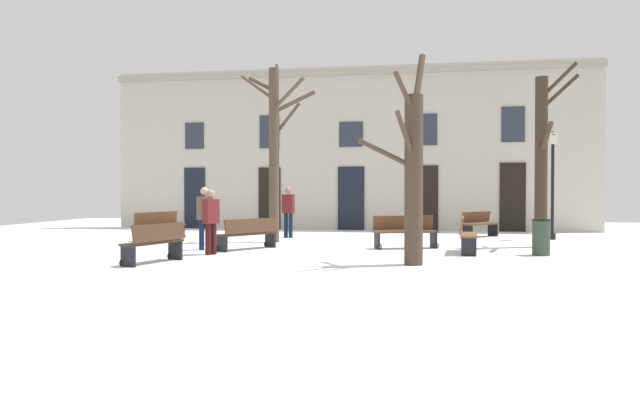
# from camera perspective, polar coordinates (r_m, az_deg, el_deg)

# --- Properties ---
(ground_plane) EXTENTS (31.43, 31.43, 0.00)m
(ground_plane) POSITION_cam_1_polar(r_m,az_deg,el_deg) (14.39, -1.07, -5.41)
(ground_plane) COLOR white
(building_facade) EXTENTS (19.64, 0.60, 6.61)m
(building_facade) POSITION_cam_1_polar(r_m,az_deg,el_deg) (23.01, 2.78, 5.35)
(building_facade) COLOR #BCB29E
(building_facade) RESTS_ON ground
(tree_center) EXTENTS (2.33, 1.74, 5.68)m
(tree_center) POSITION_cam_1_polar(r_m,az_deg,el_deg) (17.46, -4.60, 5.43)
(tree_center) COLOR #4C3D2D
(tree_center) RESTS_ON ground
(tree_left_of_center) EXTENTS (1.21, 1.98, 5.14)m
(tree_left_of_center) POSITION_cam_1_polar(r_m,az_deg,el_deg) (17.03, 21.62, 4.08)
(tree_left_of_center) COLOR #382B1E
(tree_left_of_center) RESTS_ON ground
(tree_foreground) EXTENTS (1.49, 1.84, 4.75)m
(tree_foreground) POSITION_cam_1_polar(r_m,az_deg,el_deg) (12.24, 9.42, 2.89)
(tree_foreground) COLOR #423326
(tree_foreground) RESTS_ON ground
(streetlamp) EXTENTS (0.30, 0.30, 3.53)m
(streetlamp) POSITION_cam_1_polar(r_m,az_deg,el_deg) (19.75, 22.54, 2.56)
(streetlamp) COLOR black
(streetlamp) RESTS_ON ground
(litter_bin) EXTENTS (0.45, 0.45, 0.89)m
(litter_bin) POSITION_cam_1_polar(r_m,az_deg,el_deg) (14.89, 21.53, -3.53)
(litter_bin) COLOR #2D3D2D
(litter_bin) RESTS_ON ground
(bench_back_to_back_right) EXTENTS (0.59, 1.58, 0.93)m
(bench_back_to_back_right) POSITION_cam_1_polar(r_m,az_deg,el_deg) (14.85, 14.67, -3.39)
(bench_back_to_back_right) COLOR brown
(bench_back_to_back_right) RESTS_ON ground
(bench_near_lamp) EXTENTS (1.81, 1.02, 0.91)m
(bench_near_lamp) POSITION_cam_1_polar(r_m,az_deg,el_deg) (15.70, 8.61, -3.16)
(bench_near_lamp) COLOR #51331E
(bench_near_lamp) RESTS_ON ground
(bench_facing_shops) EXTENTS (1.16, 1.79, 0.91)m
(bench_facing_shops) POSITION_cam_1_polar(r_m,az_deg,el_deg) (18.92, -15.98, -2.49)
(bench_facing_shops) COLOR #51331E
(bench_facing_shops) RESTS_ON ground
(bench_by_litter_bin) EXTENTS (1.42, 1.72, 0.85)m
(bench_by_litter_bin) POSITION_cam_1_polar(r_m,az_deg,el_deg) (15.31, -7.27, -3.39)
(bench_by_litter_bin) COLOR #3D2819
(bench_by_litter_bin) RESTS_ON ground
(bench_back_to_back_left) EXTENTS (0.95, 1.60, 0.88)m
(bench_back_to_back_left) POSITION_cam_1_polar(r_m,az_deg,el_deg) (12.89, -16.44, -4.18)
(bench_back_to_back_left) COLOR #3D2819
(bench_back_to_back_left) RESTS_ON ground
(bench_near_center_tree) EXTENTS (1.37, 1.40, 0.88)m
(bench_near_center_tree) POSITION_cam_1_polar(r_m,az_deg,el_deg) (20.02, 15.86, -2.35)
(bench_near_center_tree) COLOR #51331E
(bench_near_center_tree) RESTS_ON ground
(person_near_bench) EXTENTS (0.38, 0.44, 1.63)m
(person_near_bench) POSITION_cam_1_polar(r_m,az_deg,el_deg) (14.23, -11.02, -1.89)
(person_near_bench) COLOR #350F0F
(person_near_bench) RESTS_ON ground
(person_crossing_plaza) EXTENTS (0.42, 0.31, 1.73)m
(person_crossing_plaza) POSITION_cam_1_polar(r_m,az_deg,el_deg) (18.99, -3.25, -0.95)
(person_crossing_plaza) COLOR black
(person_crossing_plaza) RESTS_ON ground
(person_by_shop_door) EXTENTS (0.43, 0.42, 1.69)m
(person_by_shop_door) POSITION_cam_1_polar(r_m,az_deg,el_deg) (15.41, -11.62, -1.51)
(person_by_shop_door) COLOR black
(person_by_shop_door) RESTS_ON ground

